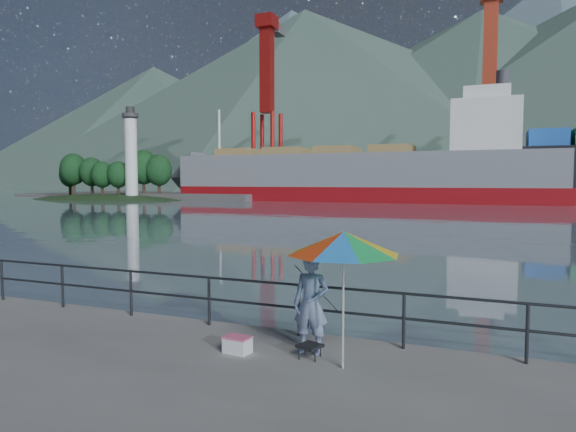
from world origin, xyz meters
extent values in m
cube|color=slate|center=(0.00, 130.00, 0.00)|extent=(500.00, 280.00, 0.00)
cube|color=#514F4C|center=(10.00, 93.00, 0.00)|extent=(200.00, 40.00, 0.40)
cylinder|color=#2D3033|center=(0.00, 1.70, 1.00)|extent=(22.00, 0.05, 0.05)
cylinder|color=#2D3033|center=(0.00, 1.70, 0.55)|extent=(22.00, 0.05, 0.05)
cube|color=#2D3033|center=(0.00, 1.70, 0.50)|extent=(22.00, 0.06, 1.00)
cone|color=#385147|center=(-140.00, 190.00, 27.50)|extent=(228.80, 228.80, 55.00)
cone|color=#385147|center=(-70.00, 200.00, 37.50)|extent=(312.00, 312.00, 75.00)
cone|color=#385147|center=(0.00, 205.00, 34.00)|extent=(282.88, 282.88, 68.00)
ellipsoid|color=#263F1E|center=(-55.00, 62.00, 0.00)|extent=(48.00, 26.40, 8.40)
cylinder|color=white|center=(-49.00, 61.00, 6.50)|extent=(2.00, 2.00, 13.00)
cylinder|color=#2D2D2D|center=(-49.00, 61.00, 14.00)|extent=(1.80, 1.80, 2.00)
cube|color=#267F3F|center=(10.00, 92.00, 2.60)|extent=(6.00, 2.40, 5.20)
cube|color=orange|center=(16.50, 92.00, 1.30)|extent=(6.00, 2.40, 2.60)
cube|color=red|center=(10.00, 95.00, 3.90)|extent=(6.00, 2.40, 7.80)
cube|color=yellow|center=(16.50, 95.00, 2.60)|extent=(6.00, 2.40, 5.20)
imported|color=#2C508E|center=(3.54, 0.87, 0.87)|extent=(0.64, 0.42, 1.73)
cylinder|color=white|center=(4.26, 0.37, 1.01)|extent=(0.04, 0.04, 2.02)
cone|color=#E64111|center=(4.26, 0.37, 2.02)|extent=(2.20, 2.20, 0.37)
cube|color=black|center=(3.61, 0.61, 0.21)|extent=(0.46, 0.46, 0.05)
cube|color=#2D3033|center=(3.61, 0.61, 0.09)|extent=(0.30, 0.30, 0.19)
cube|color=silver|center=(2.34, 0.39, 0.13)|extent=(0.48, 0.35, 0.26)
cylinder|color=black|center=(3.31, 1.90, 0.00)|extent=(0.32, 1.70, 1.21)
cube|color=maroon|center=(-13.46, 69.98, 0.75)|extent=(57.55, 9.96, 2.50)
cube|color=gray|center=(-13.46, 69.98, 4.50)|extent=(57.55, 9.96, 5.00)
cube|color=silver|center=(4.96, 69.98, 10.50)|extent=(9.00, 8.37, 7.00)
camera|label=1|loc=(6.46, -7.40, 3.01)|focal=32.00mm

